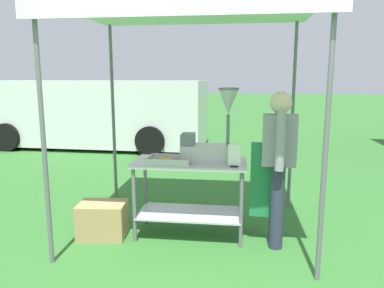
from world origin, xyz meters
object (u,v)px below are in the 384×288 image
Objects in this scene: donut_fryer at (211,138)px; menu_sign at (234,157)px; donut_cart at (190,182)px; supply_crate at (102,220)px; donut_tray at (170,161)px; vendor at (278,161)px; van_white at (92,112)px; stall_canopy at (191,15)px.

menu_sign is at bearing -42.08° from donut_fryer.
menu_sign is at bearing -22.66° from donut_cart.
donut_tray is at bearing 3.55° from supply_crate.
donut_fryer is at bearing 6.12° from donut_cart.
donut_fryer is 0.74m from vendor.
van_white is (-3.03, 5.25, 0.01)m from donut_tray.
stall_canopy is 1.78m from donut_cart.
donut_cart is 1.55× the size of donut_fryer.
menu_sign is at bearing -1.35° from supply_crate.
supply_crate is 0.09× the size of van_white.
donut_tray reaches higher than donut_cart.
van_white is (-3.71, 5.33, -0.07)m from menu_sign.
donut_tray is at bearing -179.31° from vendor.
donut_tray is 1.92× the size of menu_sign.
donut_cart is at bearing -57.84° from van_white.
donut_cart is at bearing 157.34° from menu_sign.
vendor is 6.68m from van_white.
donut_fryer reaches higher than menu_sign.
donut_tray is 0.82× the size of supply_crate.
menu_sign is (0.48, -0.30, -1.44)m from stall_canopy.
vendor is at bearing 0.69° from donut_tray.
stall_canopy is 2.41m from supply_crate.
vendor is at bearing -6.61° from donut_cart.
menu_sign is 0.43× the size of supply_crate.
vendor reaches higher than menu_sign.
van_white is at bearing 124.82° from menu_sign.
donut_fryer is at bearing 137.92° from menu_sign.
donut_cart is at bearing -173.88° from donut_fryer.
donut_fryer is 0.14× the size of van_white.
stall_canopy reaches higher than supply_crate.
donut_fryer is at bearing 9.23° from supply_crate.
van_white reaches higher than supply_crate.
donut_tray is 0.56× the size of donut_fryer.
menu_sign is 0.04× the size of van_white.
donut_tray is 6.06m from van_white.
supply_crate is at bearing 178.65° from menu_sign.
menu_sign is at bearing -31.90° from stall_canopy.
donut_fryer is 0.49× the size of vendor.
stall_canopy is at bearing 162.27° from donut_fryer.
stall_canopy is 1.65× the size of vendor.
vendor reaches higher than donut_tray.
donut_tray is 0.51m from donut_fryer.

